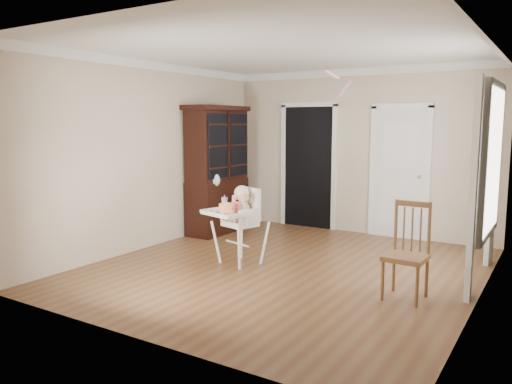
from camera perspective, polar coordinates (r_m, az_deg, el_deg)
The scene contains 16 objects.
floor at distance 6.39m, azimuth 3.36°, elevation -8.67°, with size 5.00×5.00×0.00m, color brown.
ceiling at distance 6.19m, azimuth 3.56°, elevation 16.03°, with size 5.00×5.00×0.00m, color white.
wall_back at distance 8.43m, azimuth 11.60°, elevation 4.51°, with size 4.50×4.50×0.00m, color beige.
wall_left at distance 7.48m, azimuth -11.91°, elevation 4.10°, with size 5.00×5.00×0.00m, color beige.
wall_right at distance 5.45m, azimuth 24.74°, elevation 2.22°, with size 5.00×5.00×0.00m, color beige.
crown_molding at distance 6.19m, azimuth 3.56°, elevation 15.48°, with size 4.50×5.00×0.12m, color white, non-canonical shape.
doorway at distance 8.78m, azimuth 6.00°, elevation 3.18°, with size 1.06×0.05×2.22m.
closet_door at distance 8.21m, azimuth 16.07°, elevation 2.01°, with size 0.96×0.09×2.13m.
window_right at distance 6.26m, azimuth 24.99°, elevation 2.26°, with size 0.13×1.84×2.30m.
high_chair at distance 6.45m, azimuth -1.86°, elevation -2.81°, with size 0.74×0.84×1.01m.
baby at distance 6.44m, azimuth -1.69°, elevation -1.40°, with size 0.29×0.27×0.48m.
cake at distance 6.26m, azimuth -3.35°, elevation -1.87°, with size 0.26×0.26×0.12m.
sippy_cup at distance 6.52m, azimuth -3.61°, elevation -1.26°, with size 0.08×0.08×0.20m.
china_cabinet at distance 8.31m, azimuth -4.45°, elevation 2.55°, with size 0.55×1.25×2.10m.
dining_chair at distance 5.44m, azimuth 16.85°, elevation -6.81°, with size 0.42×0.42×1.01m.
streamer at distance 6.36m, azimuth 8.73°, elevation 13.11°, with size 0.03×0.50×0.02m, color pink, non-canonical shape.
Camera 1 is at (2.92, -5.39, 1.82)m, focal length 35.00 mm.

